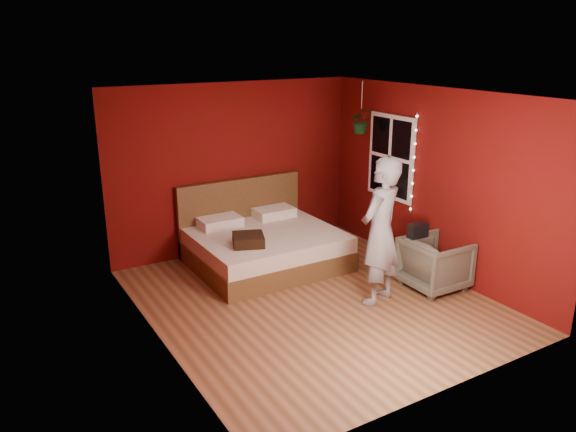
% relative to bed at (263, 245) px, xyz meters
% --- Properties ---
extents(floor, '(4.50, 4.50, 0.00)m').
position_rel_bed_xyz_m(floor, '(-0.04, -1.42, -0.30)').
color(floor, '#8F5C39').
rests_on(floor, ground).
extents(room_walls, '(4.04, 4.54, 2.62)m').
position_rel_bed_xyz_m(room_walls, '(-0.04, -1.42, 1.38)').
color(room_walls, '#640A0B').
rests_on(room_walls, ground).
extents(window, '(0.05, 0.97, 1.27)m').
position_rel_bed_xyz_m(window, '(1.92, -0.52, 1.20)').
color(window, white).
rests_on(window, room_walls).
extents(fairy_lights, '(0.04, 0.04, 1.45)m').
position_rel_bed_xyz_m(fairy_lights, '(1.90, -1.04, 1.20)').
color(fairy_lights, silver).
rests_on(fairy_lights, room_walls).
extents(bed, '(2.06, 1.75, 1.13)m').
position_rel_bed_xyz_m(bed, '(0.00, 0.00, 0.00)').
color(bed, brown).
rests_on(bed, ground).
extents(person, '(0.80, 0.66, 1.87)m').
position_rel_bed_xyz_m(person, '(0.66, -1.84, 0.64)').
color(person, slate).
rests_on(person, ground).
extents(armchair, '(0.78, 0.76, 0.70)m').
position_rel_bed_xyz_m(armchair, '(1.56, -1.93, 0.06)').
color(armchair, '#5A5747').
rests_on(armchair, ground).
extents(handbag, '(0.27, 0.15, 0.19)m').
position_rel_bed_xyz_m(handbag, '(1.38, -1.75, 0.50)').
color(handbag, black).
rests_on(handbag, armchair).
extents(throw_pillow, '(0.54, 0.54, 0.15)m').
position_rel_bed_xyz_m(throw_pillow, '(-0.45, -0.42, 0.29)').
color(throw_pillow, black).
rests_on(throw_pillow, bed).
extents(hanging_plant, '(0.41, 0.38, 0.78)m').
position_rel_bed_xyz_m(hanging_plant, '(1.67, -0.09, 1.71)').
color(hanging_plant, silver).
rests_on(hanging_plant, room_walls).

